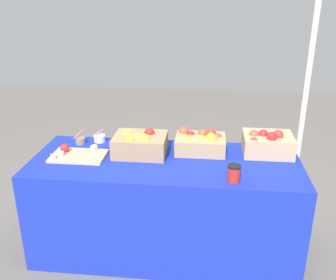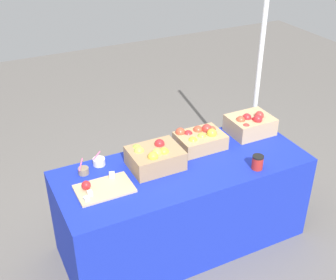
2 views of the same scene
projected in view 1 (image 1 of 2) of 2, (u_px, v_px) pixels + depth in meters
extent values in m
plane|color=slate|center=(166.00, 246.00, 2.94)|extent=(10.00, 10.00, 0.00)
cube|color=#192DB7|center=(165.00, 205.00, 2.80)|extent=(1.90, 0.76, 0.74)
cube|color=tan|center=(268.00, 144.00, 2.75)|extent=(0.35, 0.29, 0.14)
sphere|color=#B2332D|center=(254.00, 143.00, 2.65)|extent=(0.07, 0.07, 0.07)
sphere|color=red|center=(263.00, 134.00, 2.73)|extent=(0.07, 0.07, 0.07)
sphere|color=red|center=(272.00, 137.00, 2.65)|extent=(0.07, 0.07, 0.07)
sphere|color=red|center=(270.00, 140.00, 2.69)|extent=(0.07, 0.07, 0.07)
sphere|color=#D14C33|center=(254.00, 135.00, 2.73)|extent=(0.07, 0.07, 0.07)
sphere|color=#B2332D|center=(278.00, 135.00, 2.68)|extent=(0.07, 0.07, 0.07)
cube|color=tan|center=(200.00, 144.00, 2.78)|extent=(0.36, 0.27, 0.12)
sphere|color=#D14C33|center=(217.00, 138.00, 2.78)|extent=(0.08, 0.08, 0.08)
sphere|color=#D14C33|center=(203.00, 134.00, 2.82)|extent=(0.08, 0.08, 0.08)
sphere|color=red|center=(190.00, 136.00, 2.83)|extent=(0.08, 0.08, 0.08)
sphere|color=gold|center=(211.00, 138.00, 2.71)|extent=(0.08, 0.08, 0.08)
sphere|color=#99B742|center=(200.00, 140.00, 2.75)|extent=(0.08, 0.08, 0.08)
sphere|color=#B2332D|center=(211.00, 134.00, 2.78)|extent=(0.08, 0.08, 0.08)
sphere|color=gold|center=(187.00, 141.00, 2.73)|extent=(0.08, 0.08, 0.08)
sphere|color=#D14C33|center=(184.00, 132.00, 2.86)|extent=(0.08, 0.08, 0.08)
cube|color=tan|center=(140.00, 145.00, 2.74)|extent=(0.38, 0.30, 0.14)
sphere|color=#99B742|center=(129.00, 133.00, 2.82)|extent=(0.08, 0.08, 0.08)
sphere|color=#B2C64C|center=(138.00, 138.00, 2.67)|extent=(0.08, 0.08, 0.08)
sphere|color=gold|center=(130.00, 139.00, 2.64)|extent=(0.08, 0.08, 0.08)
sphere|color=gold|center=(145.00, 139.00, 2.66)|extent=(0.08, 0.08, 0.08)
sphere|color=red|center=(149.00, 133.00, 2.75)|extent=(0.08, 0.08, 0.08)
sphere|color=#B2C64C|center=(126.00, 134.00, 2.76)|extent=(0.08, 0.08, 0.08)
cube|color=#D1B284|center=(79.00, 156.00, 2.71)|extent=(0.38, 0.25, 0.02)
cube|color=beige|center=(53.00, 157.00, 2.63)|extent=(0.04, 0.04, 0.03)
cube|color=beige|center=(61.00, 154.00, 2.67)|extent=(0.04, 0.04, 0.04)
cube|color=beige|center=(94.00, 148.00, 2.77)|extent=(0.05, 0.05, 0.04)
sphere|color=red|center=(65.00, 148.00, 2.74)|extent=(0.06, 0.06, 0.06)
cylinder|color=silver|center=(100.00, 138.00, 2.98)|extent=(0.09, 0.09, 0.05)
cylinder|color=#EA598C|center=(99.00, 132.00, 2.98)|extent=(0.07, 0.05, 0.04)
cylinder|color=gray|center=(80.00, 141.00, 2.94)|extent=(0.08, 0.08, 0.05)
cylinder|color=#EA598C|center=(78.00, 134.00, 2.93)|extent=(0.06, 0.09, 0.06)
cylinder|color=red|center=(234.00, 174.00, 2.35)|extent=(0.08, 0.08, 0.10)
cylinder|color=black|center=(234.00, 166.00, 2.33)|extent=(0.08, 0.08, 0.01)
cylinder|color=white|center=(304.00, 107.00, 2.97)|extent=(0.04, 0.04, 2.01)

